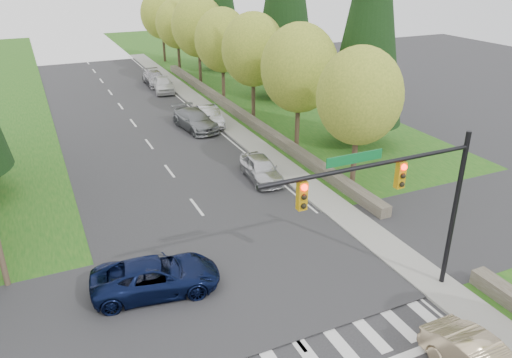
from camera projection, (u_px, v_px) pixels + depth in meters
grass_east at (348, 146)px, 36.16m from camera, size 14.00×110.00×0.06m
cross_street at (252, 281)px, 21.30m from camera, size 120.00×8.00×0.10m
sidewalk_east at (260, 149)px, 35.49m from camera, size 1.80×80.00×0.13m
curb_east at (249, 151)px, 35.16m from camera, size 0.20×80.00×0.13m
stone_wall_north at (238, 113)px, 42.64m from camera, size 0.70×40.00×0.70m
traffic_signal at (402, 190)px, 18.00m from camera, size 8.70×0.37×6.80m
decid_tree_0 at (360, 96)px, 27.45m from camera, size 4.80×4.80×8.37m
decid_tree_1 at (299, 68)px, 33.21m from camera, size 5.20×5.20×8.80m
decid_tree_2 at (253, 50)px, 38.87m from camera, size 5.00×5.00×8.82m
decid_tree_3 at (222, 40)px, 44.82m from camera, size 5.00×5.00×8.55m
decid_tree_4 at (198, 26)px, 50.49m from camera, size 5.40×5.40×9.18m
decid_tree_5 at (177, 24)px, 56.43m from camera, size 4.80×4.80×8.30m
decid_tree_6 at (162, 14)px, 62.13m from camera, size 5.20×5.20×8.86m
conifer_e_a at (372, 4)px, 32.52m from camera, size 5.44×5.44×17.80m
suv_navy at (156, 276)px, 20.38m from camera, size 5.51×3.17×1.45m
parked_car_a at (261, 168)px, 30.62m from camera, size 2.03×4.40×1.46m
parked_car_b at (195, 120)px, 39.46m from camera, size 2.78×5.51×1.53m
parked_car_c at (209, 116)px, 40.51m from camera, size 1.94×4.56×1.46m
parked_car_d at (163, 84)px, 50.19m from camera, size 2.41×4.77×1.56m
parked_car_e at (155, 78)px, 52.81m from camera, size 2.10×4.97×1.43m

